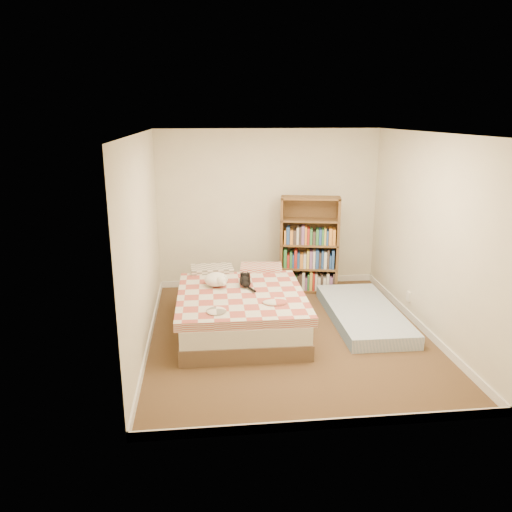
{
  "coord_description": "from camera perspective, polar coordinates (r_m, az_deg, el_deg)",
  "views": [
    {
      "loc": [
        -1.05,
        -5.76,
        2.71
      ],
      "look_at": [
        -0.39,
        0.3,
        0.97
      ],
      "focal_mm": 35.0,
      "sensor_mm": 36.0,
      "label": 1
    }
  ],
  "objects": [
    {
      "name": "black_cat",
      "position": [
        6.62,
        -1.25,
        -2.84
      ],
      "size": [
        0.2,
        0.56,
        0.13
      ],
      "rotation": [
        0.0,
        0.0,
        -0.09
      ],
      "color": "black",
      "rests_on": "bed"
    },
    {
      "name": "bookshelf",
      "position": [
        7.88,
        6.03,
        -0.06
      ],
      "size": [
        0.96,
        0.48,
        1.5
      ],
      "rotation": [
        0.0,
        0.0,
        -0.2
      ],
      "color": "#51341C",
      "rests_on": "room"
    },
    {
      "name": "room",
      "position": [
        6.05,
        3.96,
        1.41
      ],
      "size": [
        3.51,
        4.01,
        2.51
      ],
      "color": "#4E3521",
      "rests_on": "ground"
    },
    {
      "name": "bed",
      "position": [
        6.62,
        -1.8,
        -5.76
      ],
      "size": [
        1.62,
        2.2,
        0.58
      ],
      "rotation": [
        0.0,
        0.0,
        -0.01
      ],
      "color": "brown",
      "rests_on": "room"
    },
    {
      "name": "floor_mattress",
      "position": [
        6.99,
        12.17,
        -6.48
      ],
      "size": [
        0.9,
        1.96,
        0.18
      ],
      "primitive_type": "cube",
      "rotation": [
        0.0,
        0.0,
        -0.01
      ],
      "color": "#6D90B6",
      "rests_on": "room"
    },
    {
      "name": "white_dog",
      "position": [
        6.6,
        -4.48,
        -2.69
      ],
      "size": [
        0.4,
        0.43,
        0.17
      ],
      "rotation": [
        0.0,
        0.0,
        -0.31
      ],
      "color": "white",
      "rests_on": "bed"
    }
  ]
}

